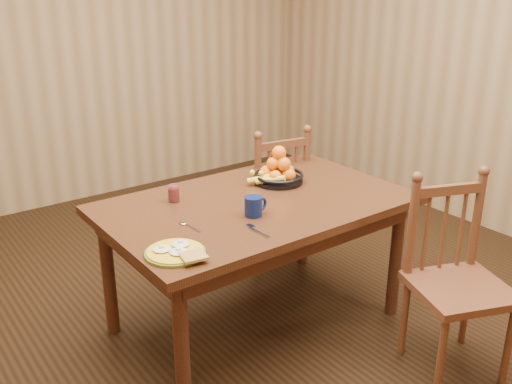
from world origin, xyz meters
TOP-DOWN VIEW (x-y plane):
  - room at (0.00, 0.00)m, footprint 4.52×5.02m
  - dining_table at (0.00, 0.00)m, footprint 1.60×1.00m
  - chair_far at (0.54, 0.56)m, footprint 0.50×0.48m
  - chair_near at (0.57, -0.88)m, footprint 0.57×0.56m
  - breakfast_plate at (-0.65, -0.30)m, footprint 0.26×0.30m
  - fork at (-0.23, -0.31)m, footprint 0.04×0.18m
  - spoon at (-0.46, -0.06)m, footprint 0.04×0.16m
  - coffee_mug at (-0.12, -0.15)m, footprint 0.13×0.09m
  - juice_glass at (-0.35, 0.25)m, footprint 0.06×0.06m
  - fruit_bowl at (0.27, 0.16)m, footprint 0.32×0.29m

SIDE VIEW (x-z plane):
  - chair_far at x=0.54m, z-range -0.01..0.94m
  - chair_near at x=0.57m, z-range -0.01..0.97m
  - dining_table at x=0.00m, z-range 0.29..1.04m
  - fork at x=-0.23m, z-range 0.75..0.76m
  - spoon at x=-0.46m, z-range 0.75..0.76m
  - breakfast_plate at x=-0.65m, z-range 0.74..0.78m
  - juice_glass at x=-0.35m, z-range 0.75..0.84m
  - coffee_mug at x=-0.12m, z-range 0.75..0.85m
  - fruit_bowl at x=0.27m, z-range 0.70..0.93m
  - room at x=0.00m, z-range -0.01..2.71m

